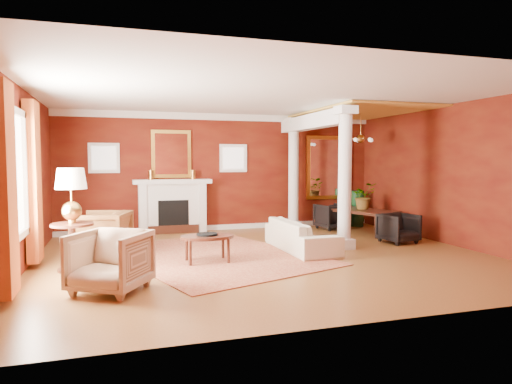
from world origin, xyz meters
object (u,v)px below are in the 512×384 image
object	(u,v)px
sofa	(301,230)
coffee_table	(207,238)
armchair_stripe	(110,258)
side_table	(71,201)
dining_table	(363,214)
armchair_leopard	(102,231)

from	to	relation	value
sofa	coffee_table	bearing A→B (deg)	103.47
armchair_stripe	side_table	bearing A→B (deg)	143.73
sofa	dining_table	distance (m)	2.72
coffee_table	armchair_leopard	bearing A→B (deg)	148.36
sofa	armchair_stripe	xyz separation A→B (m)	(-3.51, -1.85, 0.06)
sofa	coffee_table	distance (m)	2.01
coffee_table	side_table	xyz separation A→B (m)	(-2.14, 0.05, 0.69)
sofa	side_table	world-z (taller)	side_table
armchair_stripe	armchair_leopard	bearing A→B (deg)	125.08
dining_table	armchair_stripe	bearing A→B (deg)	101.39
coffee_table	dining_table	bearing A→B (deg)	25.86
coffee_table	armchair_stripe	bearing A→B (deg)	-139.36
armchair_leopard	dining_table	bearing A→B (deg)	116.77
dining_table	armchair_leopard	bearing A→B (deg)	80.30
sofa	armchair_leopard	size ratio (longest dim) A/B	2.21
armchair_leopard	side_table	xyz separation A→B (m)	(-0.42, -1.02, 0.66)
armchair_leopard	side_table	bearing A→B (deg)	-4.78
dining_table	sofa	bearing A→B (deg)	105.19
sofa	side_table	size ratio (longest dim) A/B	1.24
armchair_stripe	coffee_table	distance (m)	2.06
sofa	armchair_leopard	world-z (taller)	armchair_leopard
armchair_stripe	dining_table	world-z (taller)	armchair_stripe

